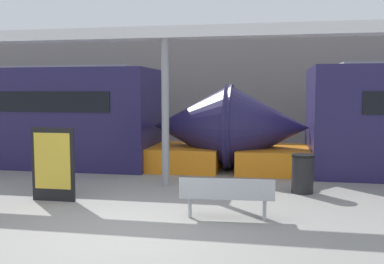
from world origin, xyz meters
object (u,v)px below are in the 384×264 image
(support_column_near, at_px, (165,113))
(bench_near, at_px, (227,194))
(poster_board, at_px, (53,164))
(train_right, at_px, (13,118))
(trash_bin, at_px, (303,174))

(support_column_near, bearing_deg, bench_near, -56.31)
(poster_board, height_order, support_column_near, support_column_near)
(train_right, bearing_deg, trash_bin, -16.83)
(bench_near, bearing_deg, poster_board, 165.68)
(poster_board, bearing_deg, support_column_near, 45.19)
(train_right, relative_size, poster_board, 9.10)
(trash_bin, bearing_deg, poster_board, -161.91)
(bench_near, bearing_deg, trash_bin, 54.79)
(train_right, xyz_separation_m, poster_board, (3.91, -4.58, -0.70))
(train_right, bearing_deg, bench_near, -34.38)
(bench_near, distance_m, trash_bin, 2.94)
(support_column_near, bearing_deg, train_right, 156.71)
(trash_bin, relative_size, support_column_near, 0.25)
(train_right, relative_size, trash_bin, 16.05)
(bench_near, height_order, support_column_near, support_column_near)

